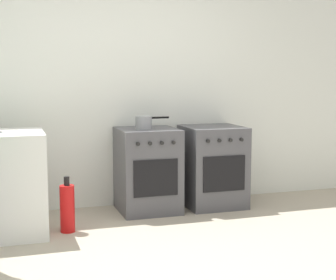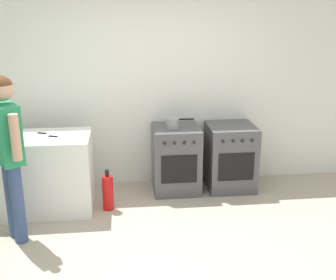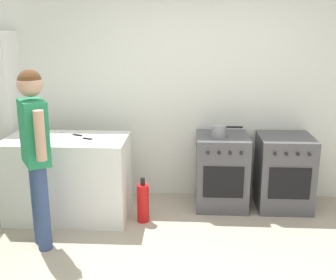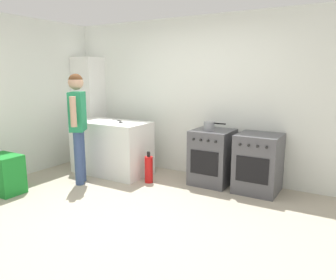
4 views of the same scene
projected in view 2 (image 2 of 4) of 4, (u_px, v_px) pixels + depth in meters
The scene contains 10 objects.
ground_plane at pixel (161, 258), 4.03m from camera, with size 8.00×8.00×0.00m, color #ADA38E.
back_wall at pixel (146, 87), 5.48m from camera, with size 6.00×0.10×2.60m, color silver.
counter_unit at pixel (35, 174), 4.89m from camera, with size 1.30×0.70×0.90m, color white.
oven_left at pixel (176, 159), 5.43m from camera, with size 0.59×0.62×0.85m.
oven_right at pixel (230, 157), 5.51m from camera, with size 0.60×0.62×0.85m.
pot at pixel (173, 123), 5.24m from camera, with size 0.35×0.17×0.13m.
knife_utility at pixel (58, 137), 4.73m from camera, with size 0.24×0.12×0.01m.
knife_chef at pixel (36, 133), 4.89m from camera, with size 0.30×0.16×0.01m.
person at pixel (8, 145), 4.07m from camera, with size 0.35×0.50×1.70m.
fire_extinguisher at pixel (108, 192), 4.95m from camera, with size 0.13×0.13×0.50m.
Camera 2 is at (-0.32, -3.48, 2.29)m, focal length 45.00 mm.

